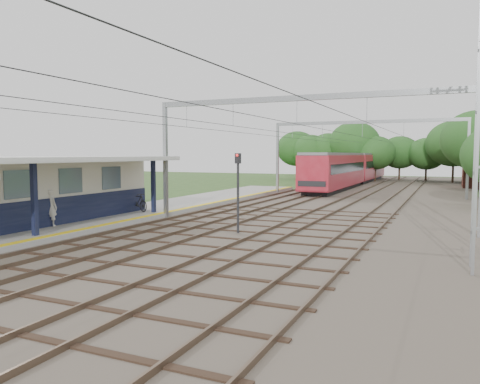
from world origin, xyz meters
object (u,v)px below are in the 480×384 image
Objects in this scene: person at (51,208)px; train at (353,168)px; signal_post at (238,185)px; bicycle at (138,202)px.

person is 42.60m from train.
bicycle is at bearing 173.05° from signal_post.
bicycle is (0.23, 6.73, -0.34)m from person.
train is (6.83, 42.04, 0.93)m from person.
train is 9.51× the size of signal_post.
person is at bearing -163.03° from bicycle.
person reaches higher than bicycle.
person is at bearing -144.03° from signal_post.
person is 6.75m from bicycle.
train reaches higher than signal_post.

